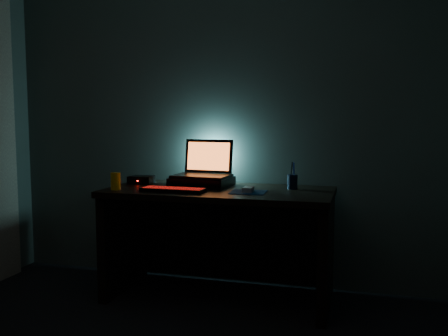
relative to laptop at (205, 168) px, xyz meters
name	(u,v)px	position (x,y,z in m)	size (l,w,h in m)	color
room	(87,111)	(0.16, -1.79, 0.38)	(3.50, 4.00, 2.50)	black
desk	(221,225)	(0.16, -0.12, -0.38)	(1.50, 0.70, 0.75)	black
riser	(202,181)	(0.00, -0.05, -0.09)	(0.40, 0.30, 0.06)	black
laptop	(205,168)	(0.00, 0.00, 0.00)	(0.40, 0.31, 0.26)	black
keyboard	(173,190)	(-0.10, -0.37, -0.11)	(0.42, 0.15, 0.03)	black
mousepad	(248,192)	(0.38, -0.27, -0.12)	(0.22, 0.20, 0.00)	navy
mouse	(248,189)	(0.38, -0.27, -0.10)	(0.06, 0.10, 0.03)	#929398
pen_cup	(292,182)	(0.63, -0.04, -0.07)	(0.07, 0.07, 0.10)	black
juice_glass	(116,181)	(-0.49, -0.38, -0.06)	(0.07, 0.07, 0.11)	#EEB50C
router	(141,180)	(-0.46, -0.06, -0.09)	(0.17, 0.14, 0.06)	black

